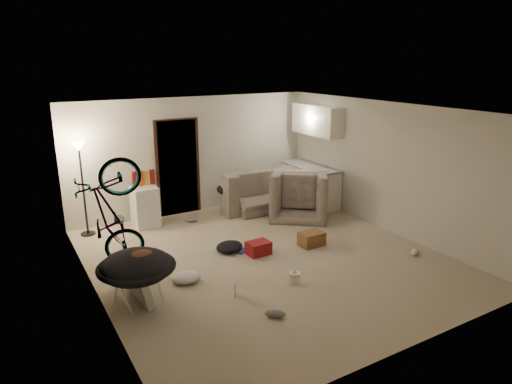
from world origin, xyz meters
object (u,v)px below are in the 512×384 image
mini_fridge (145,207)px  juicer (294,277)px  kitchen_counter (310,186)px  bicycle (113,239)px  tv_box (135,280)px  saucer_chair (137,273)px  armchair (299,197)px  drink_case_a (311,239)px  floor_lamp (81,169)px  sofa (266,191)px  drink_case_b (258,248)px

mini_fridge → juicer: mini_fridge is taller
juicer → kitchen_counter: bearing=49.8°
bicycle → tv_box: size_ratio=2.13×
bicycle → juicer: (2.21, -1.90, -0.40)m
kitchen_counter → mini_fridge: kitchen_counter is taller
kitchen_counter → saucer_chair: kitchen_counter is taller
armchair → bicycle: size_ratio=0.62×
bicycle → mini_fridge: bicycle is taller
mini_fridge → drink_case_a: 3.41m
floor_lamp → sofa: (3.92, -0.20, -0.97)m
sofa → tv_box: sofa is taller
armchair → drink_case_a: size_ratio=2.68×
tv_box → drink_case_a: size_ratio=2.03×
floor_lamp → drink_case_a: 4.45m
drink_case_a → bicycle: bearing=164.8°
sofa → floor_lamp: bearing=-0.5°
bicycle → juicer: bearing=-122.5°
bicycle → drink_case_b: 2.42m
drink_case_b → juicer: 1.18m
mini_fridge → drink_case_b: bearing=-63.0°
kitchen_counter → saucer_chair: size_ratio=1.40×
drink_case_b → juicer: (-0.07, -1.18, -0.02)m
armchair → drink_case_b: 2.31m
bicycle → drink_case_a: size_ratio=4.32×
drink_case_b → juicer: size_ratio=1.65×
saucer_chair → kitchen_counter: bearing=26.7°
kitchen_counter → drink_case_b: size_ratio=3.83×
saucer_chair → drink_case_a: size_ratio=2.46×
floor_lamp → mini_fridge: (1.12, -0.10, -0.90)m
bicycle → saucer_chair: (0.00, -1.30, -0.04)m
tv_box → juicer: size_ratio=3.71×
sofa → mini_fridge: size_ratio=2.84×
sofa → drink_case_b: bearing=58.1°
floor_lamp → kitchen_counter: 4.95m
tv_box → drink_case_a: (3.30, 0.28, -0.17)m
drink_case_a → floor_lamp: bearing=142.2°
mini_fridge → drink_case_a: mini_fridge is taller
kitchen_counter → drink_case_b: (-2.46, -1.81, -0.33)m
sofa → mini_fridge: bearing=0.4°
saucer_chair → juicer: saucer_chair is taller
kitchen_counter → armchair: bearing=-145.0°
kitchen_counter → juicer: kitchen_counter is taller
mini_fridge → drink_case_b: 2.69m
armchair → saucer_chair: size_ratio=1.09×
armchair → juicer: 3.20m
drink_case_b → floor_lamp: bearing=131.2°
floor_lamp → mini_fridge: floor_lamp is taller
floor_lamp → sofa: floor_lamp is taller
floor_lamp → juicer: bearing=-57.6°
mini_fridge → tv_box: (-1.02, -2.79, -0.11)m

